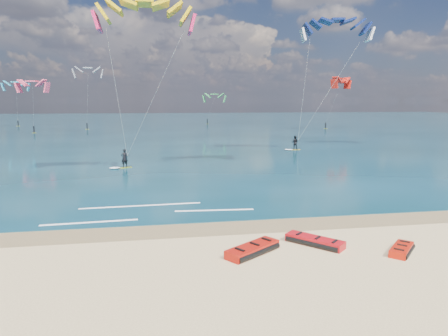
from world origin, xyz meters
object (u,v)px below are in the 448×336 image
Objects in this scene: packed_kite_left at (253,253)px; kitesurfer_main at (134,81)px; packed_kite_mid at (315,245)px; packed_kite_right at (401,253)px; kitesurfer_far at (317,78)px.

packed_kite_left is 22.89m from kitesurfer_main.
packed_kite_right is at bearing 22.23° from packed_kite_mid.
kitesurfer_main is at bearing 70.25° from packed_kite_left.
packed_kite_mid is at bearing -94.47° from kitesurfer_main.
packed_kite_left is 37.54m from kitesurfer_far.
kitesurfer_main is at bearing 161.31° from packed_kite_mid.
kitesurfer_far reaches higher than kitesurfer_main.
kitesurfer_main is 0.89× the size of kitesurfer_far.
packed_kite_right is 36.22m from kitesurfer_far.
packed_kite_right is at bearing -44.44° from packed_kite_left.
kitesurfer_main is at bearing 74.11° from packed_kite_right.
packed_kite_left is at bearing 125.70° from packed_kite_right.
kitesurfer_far is at bearing 28.70° from packed_kite_right.
packed_kite_left is at bearing -114.54° from kitesurfer_far.
kitesurfer_far is (21.81, 12.07, 1.09)m from kitesurfer_main.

